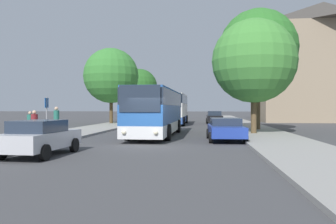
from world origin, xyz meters
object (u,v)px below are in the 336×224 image
(bus_front, at_px, (156,111))
(bus_middle, at_px, (175,108))
(parked_car_right_near, at_px, (226,129))
(tree_left_near, at_px, (111,76))
(tree_right_mid, at_px, (254,61))
(parked_car_right_far, at_px, (214,117))
(pedestrian_walking_back, at_px, (34,126))
(tree_right_near, at_px, (258,48))
(tree_left_far, at_px, (139,87))
(bus_stop_sign, at_px, (47,112))
(parked_car_left_curb, at_px, (40,137))
(pedestrian_waiting_far, at_px, (30,124))
(pedestrian_waiting_near, at_px, (56,121))

(bus_front, relative_size, bus_middle, 1.06)
(bus_front, xyz_separation_m, parked_car_right_near, (4.59, -2.86, -0.99))
(tree_left_near, bearing_deg, tree_right_mid, -43.02)
(bus_middle, height_order, parked_car_right_far, bus_middle)
(pedestrian_walking_back, xyz_separation_m, tree_right_near, (13.72, 11.18, 5.96))
(tree_left_far, bearing_deg, bus_middle, -60.55)
(bus_stop_sign, xyz_separation_m, tree_right_near, (14.11, 9.00, 5.27))
(bus_middle, distance_m, pedestrian_walking_back, 22.13)
(parked_car_right_far, bearing_deg, tree_right_mid, 96.67)
(bus_front, height_order, parked_car_left_curb, bus_front)
(parked_car_right_near, relative_size, bus_stop_sign, 1.84)
(tree_right_mid, bearing_deg, tree_left_near, 136.98)
(tree_left_far, bearing_deg, parked_car_left_curb, -85.02)
(parked_car_right_far, distance_m, pedestrian_waiting_far, 24.79)
(tree_left_near, distance_m, tree_right_mid, 19.63)
(bus_stop_sign, bearing_deg, tree_left_near, 93.76)
(bus_middle, height_order, tree_right_near, tree_right_near)
(parked_car_left_curb, bearing_deg, tree_left_near, 102.31)
(parked_car_right_far, height_order, pedestrian_waiting_near, pedestrian_waiting_near)
(parked_car_right_far, relative_size, pedestrian_walking_back, 2.77)
(tree_right_near, bearing_deg, tree_left_far, 123.66)
(parked_car_right_near, distance_m, pedestrian_walking_back, 10.87)
(tree_right_near, xyz_separation_m, tree_right_mid, (-0.96, -4.16, -1.65))
(bus_middle, height_order, tree_right_mid, tree_right_mid)
(pedestrian_waiting_far, bearing_deg, tree_right_mid, 84.15)
(tree_right_near, bearing_deg, pedestrian_walking_back, -140.84)
(bus_stop_sign, height_order, tree_right_mid, tree_right_mid)
(bus_stop_sign, bearing_deg, bus_front, 29.16)
(tree_right_near, bearing_deg, pedestrian_waiting_far, -149.60)
(bus_front, xyz_separation_m, pedestrian_waiting_near, (-6.34, -2.07, -0.60))
(bus_stop_sign, xyz_separation_m, pedestrian_walking_back, (0.38, -2.18, -0.69))
(bus_middle, xyz_separation_m, tree_right_near, (7.94, -10.16, 5.08))
(bus_stop_sign, relative_size, pedestrian_waiting_far, 1.54)
(bus_front, bearing_deg, pedestrian_waiting_near, -161.04)
(tree_left_near, relative_size, tree_left_far, 1.12)
(pedestrian_walking_back, bearing_deg, pedestrian_waiting_near, 157.28)
(pedestrian_waiting_far, distance_m, pedestrian_walking_back, 2.70)
(bus_stop_sign, height_order, pedestrian_waiting_far, bus_stop_sign)
(tree_left_near, relative_size, tree_right_near, 0.87)
(pedestrian_waiting_far, xyz_separation_m, pedestrian_walking_back, (1.50, -2.25, 0.04))
(pedestrian_walking_back, relative_size, tree_right_mid, 0.21)
(tree_left_near, distance_m, tree_right_near, 17.92)
(tree_left_far, bearing_deg, tree_right_near, -56.34)
(tree_right_mid, bearing_deg, parked_car_left_curb, -132.49)
(pedestrian_walking_back, bearing_deg, tree_right_mid, 89.25)
(parked_car_right_near, height_order, tree_left_near, tree_left_near)
(bus_front, height_order, bus_stop_sign, bus_front)
(parked_car_left_curb, distance_m, tree_left_near, 25.41)
(tree_left_near, xyz_separation_m, tree_right_near, (15.31, -9.23, 1.25))
(bus_stop_sign, bearing_deg, pedestrian_walking_back, -79.99)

